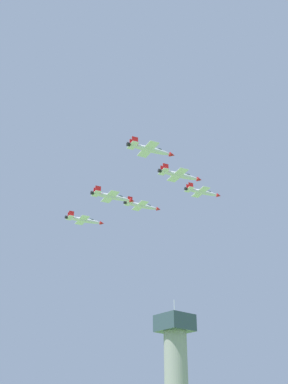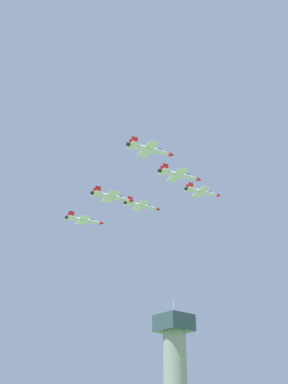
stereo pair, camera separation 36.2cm
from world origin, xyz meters
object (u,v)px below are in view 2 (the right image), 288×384
Objects in this scene: control_tower at (175,374)px; jet_right_outer at (150,149)px; jet_lead at (202,192)px; jet_right_wingman at (179,175)px; jet_left_wingman at (142,206)px; jet_slot_rear at (112,197)px; jet_left_outer at (84,220)px.

control_tower is 79.79m from jet_right_outer.
jet_lead is 25.55m from jet_right_wingman.
jet_left_wingman is 26.07m from jet_slot_rear.
jet_right_outer is at bearing -139.77° from jet_right_wingman.
jet_left_wingman reaches higher than control_tower.
jet_left_outer is 32.76m from jet_slot_rear.
jet_lead is at bearing -0.80° from jet_slot_rear.
control_tower is 1.64× the size of jet_left_wingman.
control_tower is at bearing -108.80° from jet_right_outer.
jet_right_outer is at bearing -90.80° from jet_slot_rear.
control_tower is at bearing -111.24° from jet_left_wingman.
jet_right_wingman is at bearing -91.11° from jet_left_wingman.
jet_slot_rear is at bearing -140.75° from jet_left_wingman.
jet_left_outer is (14.18, -20.77, -3.45)m from jet_left_wingman.
control_tower is at bearing -96.82° from jet_left_outer.
jet_left_wingman is 0.95× the size of jet_right_wingman.
control_tower is 95.08m from jet_right_wingman.
jet_left_wingman is at bearing 68.07° from jet_right_outer.
jet_left_outer is at bearing 89.20° from jet_slot_rear.
jet_slot_rear is (-8.61, -31.42, -2.11)m from jet_right_outer.
jet_lead is at bearing -41.48° from jet_left_wingman.
jet_left_wingman reaches higher than jet_slot_rear.
jet_lead is at bearing -40.58° from jet_left_outer.
jet_left_wingman reaches higher than jet_left_outer.
jet_slot_rear reaches higher than control_tower.
control_tower is 117.04m from jet_left_wingman.
jet_right_outer is at bearing -90.22° from jet_left_outer.
control_tower is at bearing -121.03° from jet_right_wingman.
control_tower is 97.08m from jet_slot_rear.
jet_right_wingman reaches higher than jet_slot_rear.
jet_right_outer is 0.97× the size of jet_slot_rear.
jet_lead is at bearing -141.72° from control_tower.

